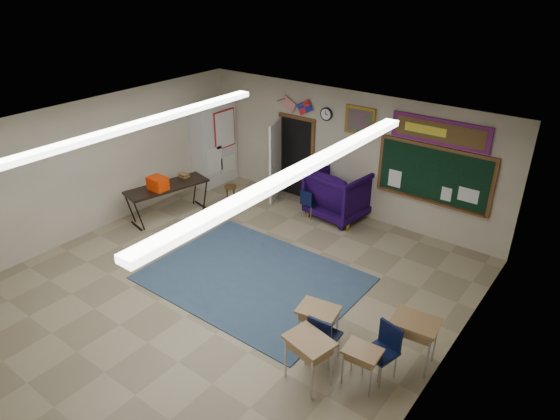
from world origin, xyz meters
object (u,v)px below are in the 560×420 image
Objects in this scene: student_desk_front_left at (318,325)px; folding_table at (168,200)px; wooden_stool at (231,196)px; student_desk_front_right at (413,340)px; wingback_armchair at (340,193)px.

student_desk_front_left is 5.64m from folding_table.
wooden_stool is (0.81, 1.33, -0.16)m from folding_table.
student_desk_front_left is 5.47m from wooden_stool.
folding_table is 3.76× the size of wooden_stool.
folding_table reaches higher than student_desk_front_left.
student_desk_front_right reaches higher than student_desk_front_left.
wooden_stool is at bearing 151.02° from student_desk_front_right.
folding_table is at bearing -121.38° from wooden_stool.
folding_table is (-3.27, -2.53, -0.16)m from wingback_armchair.
student_desk_front_left is at bearing -33.06° from wooden_stool.
wooden_stool is (-4.58, 2.98, -0.14)m from student_desk_front_left.
wingback_armchair is 1.62× the size of student_desk_front_right.
wooden_stool is at bearing 137.19° from student_desk_front_left.
student_desk_front_right is at bearing 140.88° from wingback_armchair.
student_desk_front_left reaches higher than wooden_stool.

